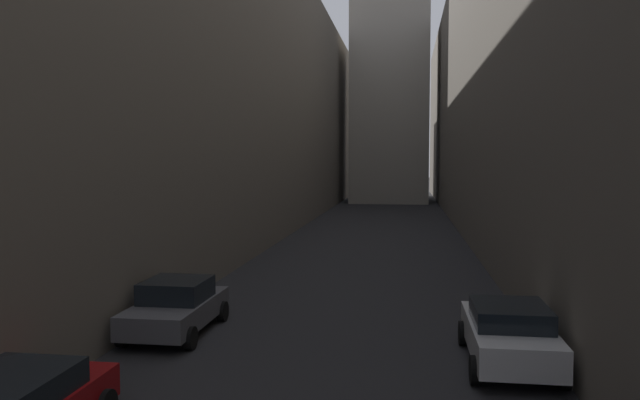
{
  "coord_description": "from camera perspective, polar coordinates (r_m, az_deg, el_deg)",
  "views": [
    {
      "loc": [
        1.96,
        8.5,
        4.87
      ],
      "look_at": [
        0.0,
        22.41,
        3.94
      ],
      "focal_mm": 34.41,
      "sensor_mm": 36.0,
      "label": 1
    }
  ],
  "objects": [
    {
      "name": "ground_plane",
      "position": [
        39.85,
        5.16,
        -3.26
      ],
      "size": [
        264.0,
        264.0,
        0.0
      ],
      "primitive_type": "plane",
      "color": "#232326"
    },
    {
      "name": "building_block_left",
      "position": [
        43.82,
        -9.87,
        9.56
      ],
      "size": [
        11.75,
        108.0,
        18.66
      ],
      "primitive_type": "cube",
      "color": "#60594F",
      "rests_on": "ground"
    },
    {
      "name": "building_block_right",
      "position": [
        42.94,
        21.49,
        10.32
      ],
      "size": [
        12.48,
        108.0,
        19.92
      ],
      "primitive_type": "cube",
      "color": "#60594F",
      "rests_on": "ground"
    },
    {
      "name": "parked_car_left_far",
      "position": [
        17.89,
        -13.22,
        -9.6
      ],
      "size": [
        2.05,
        4.11,
        1.51
      ],
      "rotation": [
        0.0,
        0.0,
        1.57
      ],
      "color": "#4C4C51",
      "rests_on": "ground"
    },
    {
      "name": "parked_car_right_far",
      "position": [
        15.48,
        17.16,
        -11.73
      ],
      "size": [
        2.06,
        4.24,
        1.48
      ],
      "rotation": [
        0.0,
        0.0,
        1.57
      ],
      "color": "silver",
      "rests_on": "ground"
    }
  ]
}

